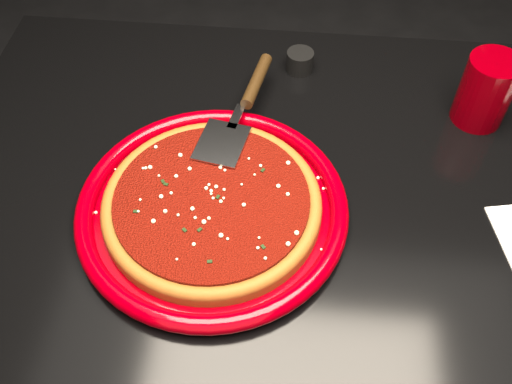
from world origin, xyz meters
The scene contains 11 objects.
floor centered at (0.00, 0.00, -0.01)m, with size 4.00×4.00×0.01m, color black.
table centered at (0.00, 0.00, 0.38)m, with size 1.20×0.80×0.75m, color black.
plate centered at (-0.16, -0.05, 0.76)m, with size 0.39×0.39×0.03m, color #7F0007.
pizza_crust centered at (-0.16, -0.05, 0.77)m, with size 0.31×0.31×0.02m, color brown.
pizza_crust_rim centered at (-0.16, -0.05, 0.78)m, with size 0.31×0.31×0.02m, color brown.
pizza_sauce centered at (-0.16, -0.05, 0.78)m, with size 0.28×0.28×0.01m, color maroon.
parmesan_dusting centered at (-0.16, -0.05, 0.79)m, with size 0.27×0.27×0.01m, color beige, non-canonical shape.
basil_flecks centered at (-0.16, -0.05, 0.79)m, with size 0.25×0.25×0.00m, color black, non-canonical shape.
pizza_server centered at (-0.13, 0.13, 0.80)m, with size 0.08×0.29×0.02m, color #ACAEB4, non-canonical shape.
cup centered at (0.25, 0.19, 0.81)m, with size 0.08×0.08×0.12m, color #7A0007.
ramekin centered at (-0.05, 0.29, 0.77)m, with size 0.05×0.05×0.04m, color black.
Camera 1 is at (-0.05, -0.53, 1.42)m, focal length 40.00 mm.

